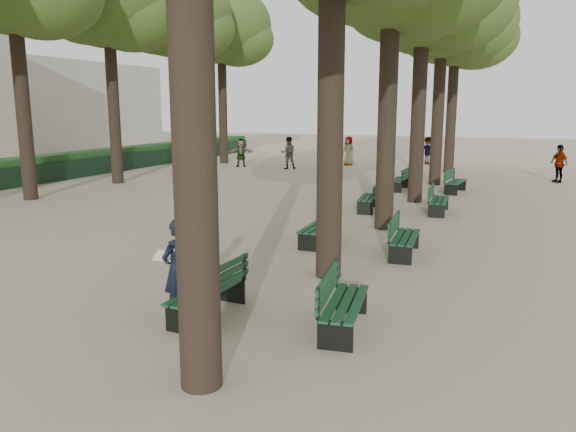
% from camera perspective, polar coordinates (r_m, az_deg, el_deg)
% --- Properties ---
extents(ground, '(120.00, 120.00, 0.00)m').
position_cam_1_polar(ground, '(9.73, -10.24, -9.85)').
color(ground, tan).
rests_on(ground, ground).
extents(tree_central_4, '(6.00, 6.00, 9.95)m').
position_cam_1_polar(tree_central_4, '(26.18, 15.51, 19.92)').
color(tree_central_4, '#33261C').
rests_on(tree_central_4, ground).
extents(tree_central_5, '(6.00, 6.00, 9.95)m').
position_cam_1_polar(tree_central_5, '(31.09, 16.74, 18.39)').
color(tree_central_5, '#33261C').
rests_on(tree_central_5, ground).
extents(tree_far_4, '(6.00, 6.00, 10.45)m').
position_cam_1_polar(tree_far_4, '(31.09, -11.59, 19.54)').
color(tree_far_4, '#33261C').
rests_on(tree_far_4, ground).
extents(tree_far_5, '(6.00, 6.00, 10.45)m').
position_cam_1_polar(tree_far_5, '(35.32, -6.82, 18.63)').
color(tree_far_5, '#33261C').
rests_on(tree_far_5, ground).
extents(bench_left_0, '(0.64, 1.82, 0.92)m').
position_cam_1_polar(bench_left_0, '(9.51, -8.16, -8.53)').
color(bench_left_0, black).
rests_on(bench_left_0, ground).
extents(bench_left_1, '(0.63, 1.82, 0.92)m').
position_cam_1_polar(bench_left_1, '(14.29, 3.05, -1.78)').
color(bench_left_1, black).
rests_on(bench_left_1, ground).
extents(bench_left_2, '(0.80, 1.86, 0.92)m').
position_cam_1_polar(bench_left_2, '(19.04, 8.13, 1.36)').
color(bench_left_2, black).
rests_on(bench_left_2, ground).
extents(bench_left_3, '(0.59, 1.81, 0.92)m').
position_cam_1_polar(bench_left_3, '(24.01, 11.23, 3.25)').
color(bench_left_3, black).
rests_on(bench_left_3, ground).
extents(bench_right_0, '(0.81, 1.86, 0.92)m').
position_cam_1_polar(bench_right_0, '(8.92, 5.73, -9.83)').
color(bench_right_0, black).
rests_on(bench_right_0, ground).
extents(bench_right_1, '(0.70, 1.84, 0.92)m').
position_cam_1_polar(bench_right_1, '(13.43, 11.76, -2.84)').
color(bench_right_1, black).
rests_on(bench_right_1, ground).
extents(bench_right_2, '(0.67, 1.83, 0.92)m').
position_cam_1_polar(bench_right_2, '(18.99, 15.06, 1.06)').
color(bench_right_2, black).
rests_on(bench_right_2, ground).
extents(bench_right_3, '(0.77, 1.85, 0.92)m').
position_cam_1_polar(bench_right_3, '(23.79, 16.65, 2.93)').
color(bench_right_3, black).
rests_on(bench_right_3, ground).
extents(man_with_map, '(0.68, 0.73, 1.69)m').
position_cam_1_polar(man_with_map, '(9.31, -11.15, -5.37)').
color(man_with_map, black).
rests_on(man_with_map, ground).
extents(pedestrian_a, '(0.94, 0.70, 1.79)m').
position_cam_1_polar(pedestrian_a, '(31.59, 0.03, 6.43)').
color(pedestrian_a, '#262628').
rests_on(pedestrian_a, ground).
extents(pedestrian_d, '(0.90, 0.63, 1.71)m').
position_cam_1_polar(pedestrian_d, '(33.78, 6.18, 6.60)').
color(pedestrian_d, '#262628').
rests_on(pedestrian_d, ground).
extents(pedestrian_b, '(1.07, 0.87, 1.65)m').
position_cam_1_polar(pedestrian_b, '(35.14, 14.04, 6.46)').
color(pedestrian_b, '#262628').
rests_on(pedestrian_b, ground).
extents(pedestrian_e, '(1.50, 0.93, 1.63)m').
position_cam_1_polar(pedestrian_e, '(32.88, -4.81, 6.43)').
color(pedestrian_e, '#262628').
rests_on(pedestrian_e, ground).
extents(pedestrian_c, '(0.90, 1.02, 1.75)m').
position_cam_1_polar(pedestrian_c, '(28.69, 25.81, 4.82)').
color(pedestrian_c, '#262628').
rests_on(pedestrian_c, ground).
extents(fence, '(0.08, 42.00, 0.90)m').
position_cam_1_polar(fence, '(27.48, -24.44, 3.81)').
color(fence, black).
rests_on(fence, ground).
extents(hedge, '(1.20, 42.00, 1.20)m').
position_cam_1_polar(hedge, '(27.97, -25.45, 4.15)').
color(hedge, '#18471B').
rests_on(hedge, ground).
extents(building_far, '(12.00, 16.00, 7.00)m').
position_cam_1_polar(building_far, '(53.46, -23.16, 10.25)').
color(building_far, '#B7B2A3').
rests_on(building_far, ground).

